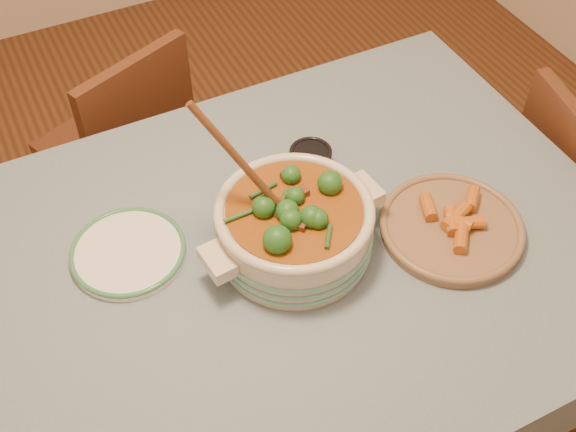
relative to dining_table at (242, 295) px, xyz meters
The scene contains 8 objects.
floor 0.66m from the dining_table, ahead, with size 4.50×4.50×0.00m, color #4B2515.
dining_table is the anchor object (origin of this frame).
stew_casserole 0.21m from the dining_table, ahead, with size 0.41×0.35×0.39m.
white_plate 0.26m from the dining_table, 144.52° to the left, with size 0.25×0.25×0.02m.
condiment_bowl 0.36m from the dining_table, 36.79° to the left, with size 0.12×0.12×0.05m.
fried_plate 0.48m from the dining_table, 13.85° to the right, with size 0.36×0.36×0.05m.
chair_far 0.84m from the dining_table, 92.24° to the left, with size 0.49×0.49×0.80m.
chair_right 1.01m from the dining_table, ahead, with size 0.45×0.45×0.83m.
Camera 1 is at (-0.31, -0.86, 1.95)m, focal length 45.00 mm.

